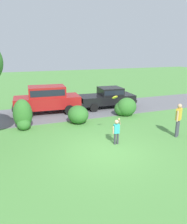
# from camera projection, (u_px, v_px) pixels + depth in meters

# --- Properties ---
(ground_plane) EXTENTS (80.00, 80.00, 0.00)m
(ground_plane) POSITION_uv_depth(u_px,v_px,m) (107.00, 152.00, 9.71)
(ground_plane) COLOR #518E42
(driveway_strip) EXTENTS (28.00, 4.40, 0.02)m
(driveway_strip) POSITION_uv_depth(u_px,v_px,m) (67.00, 112.00, 15.92)
(driveway_strip) COLOR slate
(driveway_strip) RESTS_ON ground
(shrub_near_tree) EXTENTS (1.06, 1.18, 1.70)m
(shrub_near_tree) POSITION_uv_depth(u_px,v_px,m) (23.00, 116.00, 12.35)
(shrub_near_tree) COLOR #33702B
(shrub_near_tree) RESTS_ON ground
(shrub_centre_left) EXTENTS (1.25, 1.45, 1.09)m
(shrub_centre_left) POSITION_uv_depth(u_px,v_px,m) (78.00, 114.00, 13.36)
(shrub_centre_left) COLOR #33702B
(shrub_centre_left) RESTS_ON ground
(shrub_centre) EXTENTS (1.45, 1.30, 1.25)m
(shrub_centre) POSITION_uv_depth(u_px,v_px,m) (125.00, 107.00, 14.89)
(shrub_centre) COLOR #33702B
(shrub_centre) RESTS_ON ground
(parked_sedan) EXTENTS (4.50, 2.29, 1.56)m
(parked_sedan) POSITION_uv_depth(u_px,v_px,m) (108.00, 97.00, 16.95)
(parked_sedan) COLOR black
(parked_sedan) RESTS_ON ground
(parked_suv) EXTENTS (4.82, 2.35, 1.92)m
(parked_suv) POSITION_uv_depth(u_px,v_px,m) (47.00, 98.00, 15.41)
(parked_suv) COLOR maroon
(parked_suv) RESTS_ON ground
(child_thrower) EXTENTS (0.46, 0.25, 1.29)m
(child_thrower) POSITION_uv_depth(u_px,v_px,m) (116.00, 130.00, 10.30)
(child_thrower) COLOR #383842
(child_thrower) RESTS_ON ground
(frisbee) EXTENTS (0.30, 0.25, 0.21)m
(frisbee) POSITION_uv_depth(u_px,v_px,m) (115.00, 97.00, 10.63)
(frisbee) COLOR yellow
(adult_onlooker) EXTENTS (0.46, 0.38, 1.74)m
(adult_onlooker) POSITION_uv_depth(u_px,v_px,m) (178.00, 118.00, 11.15)
(adult_onlooker) COLOR #3F3F4C
(adult_onlooker) RESTS_ON ground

